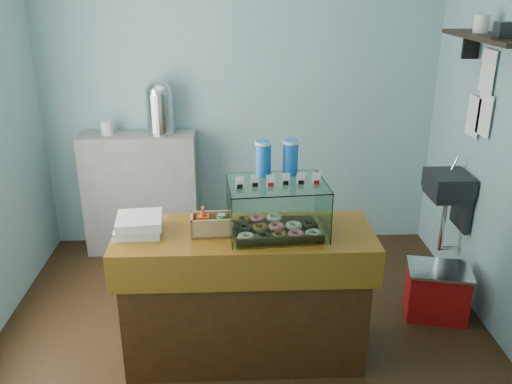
{
  "coord_description": "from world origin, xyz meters",
  "views": [
    {
      "loc": [
        -0.05,
        -3.26,
        2.35
      ],
      "look_at": [
        0.07,
        -0.15,
        1.12
      ],
      "focal_mm": 38.0,
      "sensor_mm": 36.0,
      "label": 1
    }
  ],
  "objects_px": {
    "coffee_urn": "(160,106)",
    "red_cooler": "(437,291)",
    "display_case": "(276,204)",
    "counter": "(245,294)"
  },
  "relations": [
    {
      "from": "counter",
      "to": "display_case",
      "type": "xyz_separation_m",
      "value": [
        0.19,
        0.02,
        0.62
      ]
    },
    {
      "from": "coffee_urn",
      "to": "red_cooler",
      "type": "distance_m",
      "value": 2.69
    },
    {
      "from": "display_case",
      "to": "red_cooler",
      "type": "relative_size",
      "value": 1.22
    },
    {
      "from": "coffee_urn",
      "to": "red_cooler",
      "type": "height_order",
      "value": "coffee_urn"
    },
    {
      "from": "coffee_urn",
      "to": "red_cooler",
      "type": "relative_size",
      "value": 0.93
    },
    {
      "from": "counter",
      "to": "coffee_urn",
      "type": "distance_m",
      "value": 1.94
    },
    {
      "from": "counter",
      "to": "coffee_urn",
      "type": "height_order",
      "value": "coffee_urn"
    },
    {
      "from": "red_cooler",
      "to": "coffee_urn",
      "type": "bearing_deg",
      "value": 163.22
    },
    {
      "from": "coffee_urn",
      "to": "red_cooler",
      "type": "bearing_deg",
      "value": -29.45
    },
    {
      "from": "display_case",
      "to": "red_cooler",
      "type": "bearing_deg",
      "value": 11.78
    }
  ]
}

